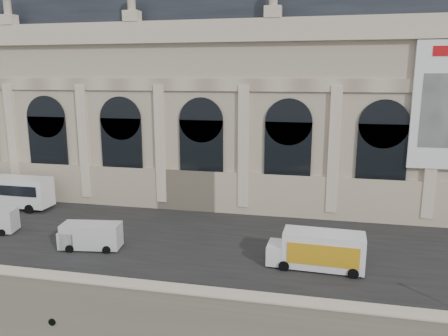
# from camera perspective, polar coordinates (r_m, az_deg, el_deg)

# --- Properties ---
(quay) EXTENTS (160.00, 70.00, 6.00)m
(quay) POSITION_cam_1_polar(r_m,az_deg,el_deg) (65.20, 3.57, -5.00)
(quay) COLOR gray
(quay) RESTS_ON ground
(street) EXTENTS (160.00, 24.00, 0.06)m
(street) POSITION_cam_1_polar(r_m,az_deg,el_deg) (44.67, -0.50, -8.99)
(street) COLOR #2D2D2D
(street) RESTS_ON quay
(parapet) EXTENTS (160.00, 1.40, 1.21)m
(parapet) POSITION_cam_1_polar(r_m,az_deg,el_deg) (32.65, -5.89, -16.23)
(parapet) COLOR gray
(parapet) RESTS_ON quay
(museum) EXTENTS (69.00, 18.70, 29.10)m
(museum) POSITION_cam_1_polar(r_m,az_deg,el_deg) (59.55, -2.60, 9.77)
(museum) COLOR #B6A58C
(museum) RESTS_ON quay
(van_c) EXTENTS (5.88, 2.95, 2.51)m
(van_c) POSITION_cam_1_polar(r_m,az_deg,el_deg) (43.34, -17.35, -8.47)
(van_c) COLOR silver
(van_c) RESTS_ON quay
(box_truck) EXTENTS (8.11, 3.15, 3.23)m
(box_truck) POSITION_cam_1_polar(r_m,az_deg,el_deg) (38.15, 12.14, -10.47)
(box_truck) COLOR white
(box_truck) RESTS_ON quay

